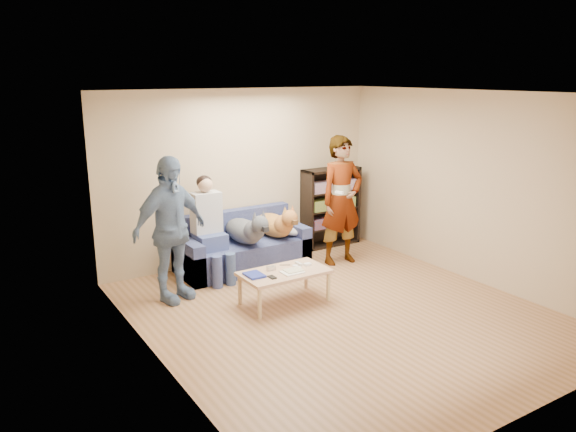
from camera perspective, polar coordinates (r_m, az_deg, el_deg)
ground at (r=6.91m, az=5.41°, el=-9.76°), size 5.00×5.00×0.00m
ceiling at (r=6.32m, az=5.97°, el=12.32°), size 5.00×5.00×0.00m
wall_back at (r=8.56m, az=-4.67°, el=4.10°), size 4.50×0.00×4.50m
wall_front at (r=4.86m, az=24.16°, el=-5.15°), size 4.50×0.00×4.50m
wall_left at (r=5.44m, az=-13.38°, el=-2.22°), size 0.00×5.00×5.00m
wall_right at (r=8.05m, az=18.45°, el=2.75°), size 0.00×5.00×5.00m
blanket at (r=8.51m, az=0.65°, el=-1.53°), size 0.36×0.30×0.12m
person_standing_right at (r=8.41m, az=5.47°, el=1.59°), size 0.72×0.49×1.93m
person_standing_left at (r=7.12m, az=-11.90°, el=-1.37°), size 1.17×0.77×1.85m
held_controller at (r=8.10m, az=5.24°, el=2.40°), size 0.08×0.14×0.03m
notebook_blue at (r=6.86m, az=-3.44°, el=-5.99°), size 0.20×0.26×0.03m
papers at (r=6.96m, az=0.42°, el=-5.72°), size 0.26×0.20×0.02m
magazine at (r=6.99m, az=0.54°, el=-5.52°), size 0.22×0.17×0.01m
camera_silver at (r=7.05m, az=-1.72°, el=-5.32°), size 0.11×0.06×0.05m
controller_a at (r=7.23m, az=1.10°, el=-4.87°), size 0.04×0.13×0.03m
controller_b at (r=7.21m, az=1.98°, el=-4.93°), size 0.09×0.06×0.03m
headphone_cup_a at (r=7.10m, az=1.09°, el=-5.29°), size 0.07×0.07×0.02m
headphone_cup_b at (r=7.16m, az=0.74°, el=-5.11°), size 0.07×0.07×0.02m
pen_orange at (r=6.88m, az=0.20°, el=-6.00°), size 0.13×0.06×0.01m
pen_black at (r=7.22m, az=-0.32°, el=-5.00°), size 0.13×0.08×0.01m
wallet at (r=6.80m, az=-1.63°, el=-6.23°), size 0.07×0.12×0.02m
sofa at (r=8.34m, az=-4.76°, el=-3.39°), size 1.90×0.85×0.82m
person_seated at (r=7.86m, az=-7.97°, el=-0.85°), size 0.40×0.73×1.47m
dog_gray at (r=8.06m, az=-4.23°, el=-1.45°), size 0.39×1.24×0.57m
dog_tan at (r=8.37m, az=-1.17°, el=-0.84°), size 0.38×1.15×0.56m
coffee_table at (r=7.03m, az=-0.37°, el=-5.97°), size 1.10×0.60×0.42m
bookshelf at (r=9.35m, az=4.33°, el=1.10°), size 1.00×0.34×1.30m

